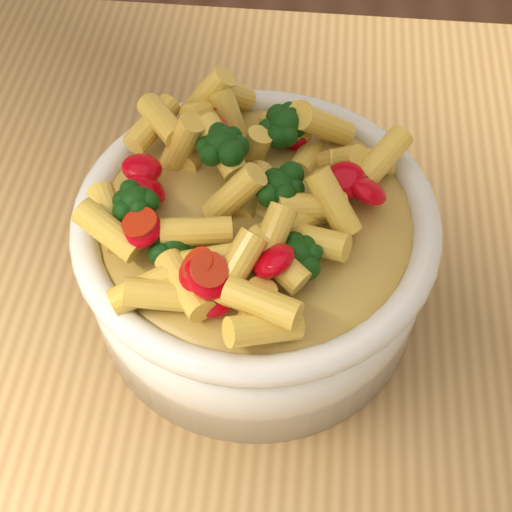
{
  "coord_description": "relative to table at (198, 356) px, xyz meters",
  "views": [
    {
      "loc": [
        0.09,
        -0.31,
        1.39
      ],
      "look_at": [
        0.05,
        0.01,
        0.96
      ],
      "focal_mm": 50.0,
      "sensor_mm": 36.0,
      "label": 1
    }
  ],
  "objects": [
    {
      "name": "table",
      "position": [
        0.0,
        0.0,
        0.0
      ],
      "size": [
        1.2,
        0.8,
        0.9
      ],
      "color": "#B2884C",
      "rests_on": "ground"
    },
    {
      "name": "pasta_salad",
      "position": [
        0.05,
        0.01,
        0.23
      ],
      "size": [
        0.21,
        0.21,
        0.05
      ],
      "color": "#FFDE50",
      "rests_on": "serving_bowl"
    },
    {
      "name": "serving_bowl",
      "position": [
        0.05,
        0.01,
        0.16
      ],
      "size": [
        0.26,
        0.26,
        0.11
      ],
      "color": "white",
      "rests_on": "table"
    }
  ]
}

